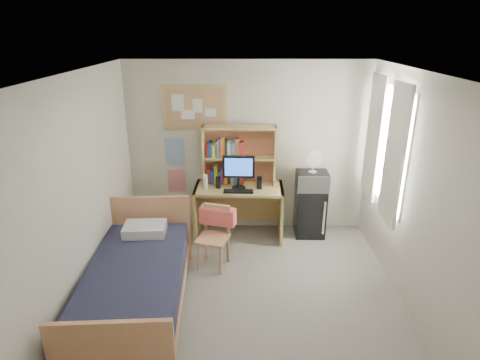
{
  "coord_description": "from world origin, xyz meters",
  "views": [
    {
      "loc": [
        -0.07,
        -3.73,
        3.0
      ],
      "look_at": [
        -0.11,
        1.2,
        1.13
      ],
      "focal_mm": 30.0,
      "sensor_mm": 36.0,
      "label": 1
    }
  ],
  "objects_px": {
    "speaker_right": "(259,183)",
    "microwave": "(312,181)",
    "monitor": "(239,173)",
    "speaker_left": "(218,183)",
    "desk_fan": "(313,162)",
    "bulletin_board": "(194,108)",
    "mini_fridge": "(310,211)",
    "desk_chair": "(213,238)",
    "desk": "(239,212)",
    "bed": "(136,289)"
  },
  "relations": [
    {
      "from": "bulletin_board",
      "to": "microwave",
      "type": "distance_m",
      "value": 2.04
    },
    {
      "from": "desk",
      "to": "desk_fan",
      "type": "xyz_separation_m",
      "value": [
        1.08,
        0.07,
        0.77
      ]
    },
    {
      "from": "speaker_right",
      "to": "microwave",
      "type": "relative_size",
      "value": 0.39
    },
    {
      "from": "bulletin_board",
      "to": "speaker_left",
      "type": "height_order",
      "value": "bulletin_board"
    },
    {
      "from": "desk_chair",
      "to": "microwave",
      "type": "height_order",
      "value": "microwave"
    },
    {
      "from": "desk",
      "to": "microwave",
      "type": "bearing_deg",
      "value": 5.06
    },
    {
      "from": "speaker_left",
      "to": "microwave",
      "type": "xyz_separation_m",
      "value": [
        1.39,
        0.12,
        -0.01
      ]
    },
    {
      "from": "speaker_right",
      "to": "microwave",
      "type": "bearing_deg",
      "value": 11.26
    },
    {
      "from": "desk",
      "to": "speaker_left",
      "type": "xyz_separation_m",
      "value": [
        -0.3,
        -0.05,
        0.49
      ]
    },
    {
      "from": "monitor",
      "to": "microwave",
      "type": "xyz_separation_m",
      "value": [
        1.09,
        0.13,
        -0.17
      ]
    },
    {
      "from": "mini_fridge",
      "to": "microwave",
      "type": "bearing_deg",
      "value": -90.0
    },
    {
      "from": "mini_fridge",
      "to": "speaker_left",
      "type": "xyz_separation_m",
      "value": [
        -1.39,
        -0.14,
        0.52
      ]
    },
    {
      "from": "bulletin_board",
      "to": "microwave",
      "type": "xyz_separation_m",
      "value": [
        1.74,
        -0.26,
        -1.03
      ]
    },
    {
      "from": "speaker_left",
      "to": "desk",
      "type": "bearing_deg",
      "value": 11.31
    },
    {
      "from": "speaker_left",
      "to": "microwave",
      "type": "distance_m",
      "value": 1.39
    },
    {
      "from": "speaker_left",
      "to": "desk_chair",
      "type": "bearing_deg",
      "value": -90.73
    },
    {
      "from": "bulletin_board",
      "to": "desk_chair",
      "type": "height_order",
      "value": "bulletin_board"
    },
    {
      "from": "bulletin_board",
      "to": "monitor",
      "type": "bearing_deg",
      "value": -30.93
    },
    {
      "from": "bulletin_board",
      "to": "mini_fridge",
      "type": "height_order",
      "value": "bulletin_board"
    },
    {
      "from": "mini_fridge",
      "to": "bed",
      "type": "bearing_deg",
      "value": -139.37
    },
    {
      "from": "desk_chair",
      "to": "speaker_left",
      "type": "relative_size",
      "value": 5.0
    },
    {
      "from": "mini_fridge",
      "to": "desk_fan",
      "type": "relative_size",
      "value": 2.5
    },
    {
      "from": "mini_fridge",
      "to": "speaker_right",
      "type": "relative_size",
      "value": 4.26
    },
    {
      "from": "bed",
      "to": "monitor",
      "type": "distance_m",
      "value": 2.18
    },
    {
      "from": "desk_chair",
      "to": "monitor",
      "type": "xyz_separation_m",
      "value": [
        0.33,
        0.78,
        0.64
      ]
    },
    {
      "from": "desk_chair",
      "to": "speaker_right",
      "type": "distance_m",
      "value": 1.11
    },
    {
      "from": "monitor",
      "to": "speaker_right",
      "type": "distance_m",
      "value": 0.34
    },
    {
      "from": "bed",
      "to": "desk_fan",
      "type": "xyz_separation_m",
      "value": [
        2.21,
        1.82,
        0.89
      ]
    },
    {
      "from": "desk_chair",
      "to": "microwave",
      "type": "xyz_separation_m",
      "value": [
        1.42,
        0.91,
        0.47
      ]
    },
    {
      "from": "desk",
      "to": "microwave",
      "type": "xyz_separation_m",
      "value": [
        1.08,
        0.07,
        0.48
      ]
    },
    {
      "from": "desk_fan",
      "to": "speaker_left",
      "type": "bearing_deg",
      "value": -174.3
    },
    {
      "from": "desk_chair",
      "to": "mini_fridge",
      "type": "relative_size",
      "value": 1.11
    },
    {
      "from": "bed",
      "to": "speaker_left",
      "type": "xyz_separation_m",
      "value": [
        0.83,
        1.7,
        0.61
      ]
    },
    {
      "from": "microwave",
      "to": "desk",
      "type": "bearing_deg",
      "value": -175.67
    },
    {
      "from": "mini_fridge",
      "to": "bed",
      "type": "relative_size",
      "value": 0.36
    },
    {
      "from": "bulletin_board",
      "to": "microwave",
      "type": "relative_size",
      "value": 2.04
    },
    {
      "from": "mini_fridge",
      "to": "desk_fan",
      "type": "xyz_separation_m",
      "value": [
        -0.0,
        -0.02,
        0.8
      ]
    },
    {
      "from": "bulletin_board",
      "to": "bed",
      "type": "bearing_deg",
      "value": -102.89
    },
    {
      "from": "desk_fan",
      "to": "monitor",
      "type": "bearing_deg",
      "value": -172.54
    },
    {
      "from": "bed",
      "to": "desk_fan",
      "type": "height_order",
      "value": "desk_fan"
    },
    {
      "from": "desk_fan",
      "to": "bulletin_board",
      "type": "bearing_deg",
      "value": 172.24
    },
    {
      "from": "speaker_left",
      "to": "speaker_right",
      "type": "bearing_deg",
      "value": -0.0
    },
    {
      "from": "monitor",
      "to": "speaker_left",
      "type": "bearing_deg",
      "value": 180.0
    },
    {
      "from": "speaker_right",
      "to": "bed",
      "type": "bearing_deg",
      "value": -128.61
    },
    {
      "from": "bulletin_board",
      "to": "speaker_right",
      "type": "height_order",
      "value": "bulletin_board"
    },
    {
      "from": "bulletin_board",
      "to": "speaker_right",
      "type": "bearing_deg",
      "value": -22.72
    },
    {
      "from": "desk",
      "to": "microwave",
      "type": "distance_m",
      "value": 1.19
    },
    {
      "from": "bulletin_board",
      "to": "desk",
      "type": "relative_size",
      "value": 0.72
    },
    {
      "from": "bulletin_board",
      "to": "speaker_left",
      "type": "relative_size",
      "value": 5.62
    },
    {
      "from": "monitor",
      "to": "mini_fridge",
      "type": "bearing_deg",
      "value": 9.22
    }
  ]
}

